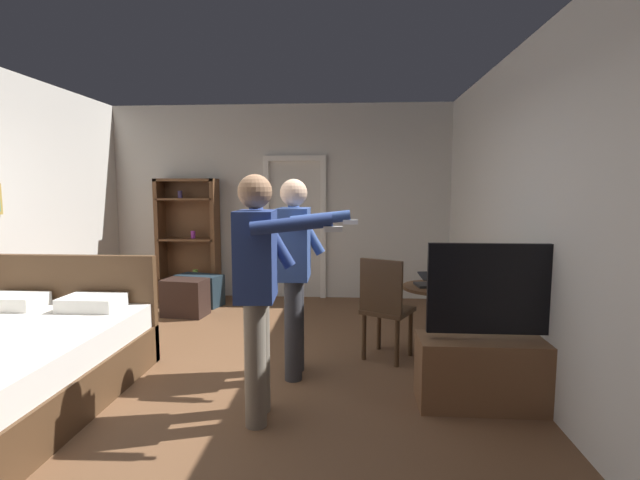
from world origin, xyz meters
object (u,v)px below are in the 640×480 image
object	(u,v)px
side_table	(435,309)
tv_flatscreen	(503,361)
bookshelf	(189,234)
suitcase_small	(185,298)
bed	(1,364)
laptop	(434,282)
wooden_chair	(385,305)
person_striped_shirt	(295,264)
person_blue_shirt	(258,281)
suitcase_dark	(200,290)
bottle_on_table	(452,277)

from	to	relation	value
side_table	tv_flatscreen	bearing A→B (deg)	-72.72
tv_flatscreen	side_table	world-z (taller)	tv_flatscreen
bookshelf	suitcase_small	size ratio (longest dim) A/B	3.28
side_table	suitcase_small	size ratio (longest dim) A/B	1.28
bed	laptop	world-z (taller)	bed
bed	bookshelf	bearing A→B (deg)	85.85
bookshelf	laptop	xyz separation A→B (m)	(3.22, -2.25, -0.21)
wooden_chair	person_striped_shirt	bearing A→B (deg)	-153.28
person_blue_shirt	person_striped_shirt	world-z (taller)	person_blue_shirt
tv_flatscreen	person_blue_shirt	distance (m)	1.93
wooden_chair	suitcase_dark	distance (m)	3.13
bed	suitcase_dark	size ratio (longest dim) A/B	3.18
side_table	bottle_on_table	xyz separation A→B (m)	(0.14, -0.08, 0.34)
bed	suitcase_dark	xyz separation A→B (m)	(0.54, 3.01, -0.08)
side_table	wooden_chair	xyz separation A→B (m)	(-0.50, -0.14, 0.07)
bottle_on_table	suitcase_dark	size ratio (longest dim) A/B	0.40
bookshelf	person_blue_shirt	bearing A→B (deg)	-63.37
wooden_chair	suitcase_small	bearing A→B (deg)	150.78
suitcase_dark	suitcase_small	size ratio (longest dim) A/B	1.17
bed	bottle_on_table	size ratio (longest dim) A/B	7.91
tv_flatscreen	bottle_on_table	size ratio (longest dim) A/B	4.92
bookshelf	bottle_on_table	world-z (taller)	bookshelf
bookshelf	side_table	world-z (taller)	bookshelf
tv_flatscreen	laptop	bearing A→B (deg)	109.19
person_blue_shirt	suitcase_small	xyz separation A→B (m)	(-1.50, 2.57, -0.76)
tv_flatscreen	person_blue_shirt	size ratio (longest dim) A/B	0.73
suitcase_dark	bottle_on_table	bearing A→B (deg)	-14.07
wooden_chair	person_blue_shirt	world-z (taller)	person_blue_shirt
tv_flatscreen	suitcase_dark	xyz separation A→B (m)	(-3.28, 2.81, -0.14)
bookshelf	tv_flatscreen	distance (m)	4.87
side_table	wooden_chair	world-z (taller)	wooden_chair
bookshelf	side_table	distance (m)	3.96
laptop	bookshelf	bearing A→B (deg)	145.03
laptop	person_blue_shirt	size ratio (longest dim) A/B	0.21
tv_flatscreen	person_blue_shirt	world-z (taller)	person_blue_shirt
laptop	suitcase_dark	world-z (taller)	laptop
laptop	person_striped_shirt	bearing A→B (deg)	-158.39
bottle_on_table	laptop	bearing A→B (deg)	167.15
tv_flatscreen	person_striped_shirt	world-z (taller)	person_striped_shirt
tv_flatscreen	wooden_chair	world-z (taller)	tv_flatscreen
bed	suitcase_small	world-z (taller)	bed
laptop	bottle_on_table	size ratio (longest dim) A/B	1.45
person_blue_shirt	suitcase_dark	world-z (taller)	person_blue_shirt
laptop	suitcase_small	world-z (taller)	laptop
bottle_on_table	suitcase_dark	xyz separation A→B (m)	(-3.10, 1.85, -0.59)
bookshelf	suitcase_dark	bearing A→B (deg)	-56.35
person_striped_shirt	suitcase_dark	xyz separation A→B (m)	(-1.65, 2.32, -0.77)
bookshelf	bottle_on_table	distance (m)	4.09
suitcase_dark	bookshelf	bearing A→B (deg)	140.50
side_table	person_striped_shirt	bearing A→B (deg)	-157.14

